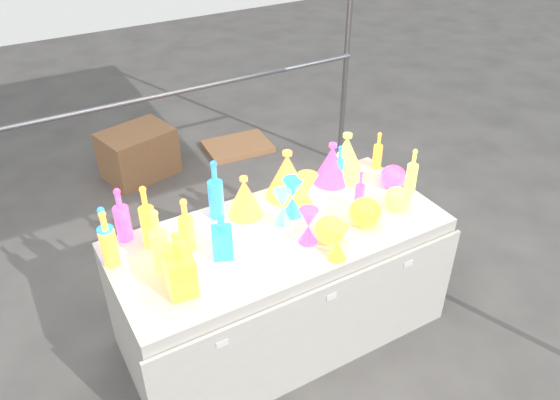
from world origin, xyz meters
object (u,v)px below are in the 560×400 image
cardboard_box_closed (138,153)px  globe_0 (330,231)px  lampshade_0 (287,174)px  hourglass_0 (338,243)px  display_table (281,284)px  decanter_0 (178,254)px  bottle_0 (107,238)px

cardboard_box_closed → globe_0: (0.34, -2.38, 0.60)m
cardboard_box_closed → lampshade_0: (0.37, -1.90, 0.69)m
hourglass_0 → lampshade_0: lampshade_0 is taller
display_table → globe_0: size_ratio=11.19×
cardboard_box_closed → lampshade_0: size_ratio=1.98×
hourglass_0 → cardboard_box_closed: bearing=96.7°
hourglass_0 → globe_0: (0.04, 0.13, -0.03)m
globe_0 → lampshade_0: lampshade_0 is taller
cardboard_box_closed → decanter_0: 2.38m
decanter_0 → bottle_0: bearing=144.5°
bottle_0 → lampshade_0: size_ratio=1.08×
bottle_0 → decanter_0: bearing=-43.2°
display_table → lampshade_0: size_ratio=6.27×
bottle_0 → lampshade_0: 1.06m
globe_0 → lampshade_0: bearing=86.6°
bottle_0 → lampshade_0: (1.06, 0.09, -0.01)m
display_table → cardboard_box_closed: size_ratio=3.17×
lampshade_0 → display_table: bearing=-102.8°
display_table → globe_0: bearing=-47.9°
bottle_0 → decanter_0: (0.26, -0.24, -0.03)m
cardboard_box_closed → globe_0: size_ratio=3.53×
bottle_0 → cardboard_box_closed: bearing=70.9°
display_table → cardboard_box_closed: bearing=94.1°
decanter_0 → globe_0: bearing=-3.1°
bottle_0 → hourglass_0: (0.98, -0.52, -0.06)m
display_table → bottle_0: bearing=167.2°
cardboard_box_closed → globe_0: 2.48m
lampshade_0 → decanter_0: bearing=-133.9°
display_table → cardboard_box_closed: (-0.16, 2.19, -0.16)m
bottle_0 → globe_0: size_ratio=1.93×
globe_0 → decanter_0: bearing=169.3°
display_table → cardboard_box_closed: display_table is taller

